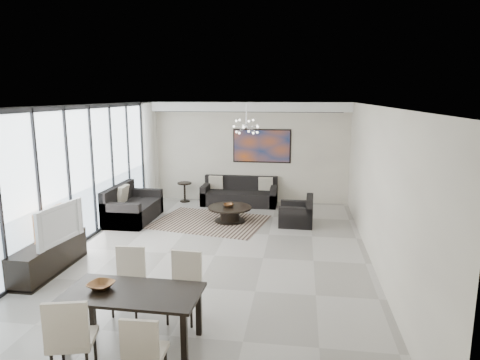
% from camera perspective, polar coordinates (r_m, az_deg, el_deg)
% --- Properties ---
extents(room_shell, '(6.00, 9.00, 2.90)m').
position_cam_1_polar(room_shell, '(8.04, -0.32, -0.54)').
color(room_shell, '#A8A39B').
rests_on(room_shell, ground).
extents(window_wall, '(0.37, 8.95, 2.90)m').
position_cam_1_polar(window_wall, '(9.13, -21.39, 0.21)').
color(window_wall, white).
rests_on(window_wall, floor).
extents(soffit, '(5.98, 0.40, 0.26)m').
position_cam_1_polar(soffit, '(12.19, 0.53, 9.74)').
color(soffit, white).
rests_on(soffit, room_shell).
extents(painting, '(1.68, 0.04, 0.98)m').
position_cam_1_polar(painting, '(12.39, 2.92, 4.55)').
color(painting, '#B74E19').
rests_on(painting, room_shell).
extents(chandelier, '(0.66, 0.66, 0.71)m').
position_cam_1_polar(chandelier, '(10.39, 0.84, 7.16)').
color(chandelier, silver).
rests_on(chandelier, room_shell).
extents(rug, '(2.97, 2.48, 0.01)m').
position_cam_1_polar(rug, '(10.68, -4.03, -5.58)').
color(rug, black).
rests_on(rug, floor).
extents(coffee_table, '(1.08, 1.08, 0.38)m').
position_cam_1_polar(coffee_table, '(10.65, -1.37, -4.44)').
color(coffee_table, black).
rests_on(coffee_table, floor).
extents(bowl_coffee, '(0.31, 0.31, 0.08)m').
position_cam_1_polar(bowl_coffee, '(10.58, -1.55, -3.40)').
color(bowl_coffee, brown).
rests_on(bowl_coffee, coffee_table).
extents(sofa_main, '(2.14, 0.87, 0.78)m').
position_cam_1_polar(sofa_main, '(12.30, -0.04, -2.05)').
color(sofa_main, black).
rests_on(sofa_main, floor).
extents(loveseat, '(0.99, 1.76, 0.88)m').
position_cam_1_polar(loveseat, '(11.07, -14.32, -3.73)').
color(loveseat, black).
rests_on(loveseat, floor).
extents(armchair, '(0.82, 0.86, 0.71)m').
position_cam_1_polar(armchair, '(10.49, 7.68, -4.63)').
color(armchair, black).
rests_on(armchair, floor).
extents(side_table, '(0.42, 0.42, 0.58)m').
position_cam_1_polar(side_table, '(12.68, -7.40, -1.16)').
color(side_table, black).
rests_on(side_table, floor).
extents(tv_console, '(0.50, 1.79, 0.56)m').
position_cam_1_polar(tv_console, '(8.41, -24.20, -9.32)').
color(tv_console, black).
rests_on(tv_console, floor).
extents(television, '(0.30, 1.18, 0.67)m').
position_cam_1_polar(television, '(8.16, -23.50, -5.32)').
color(television, gray).
rests_on(television, tv_console).
extents(dining_table, '(1.70, 0.88, 0.70)m').
position_cam_1_polar(dining_table, '(5.67, -14.06, -15.03)').
color(dining_table, black).
rests_on(dining_table, floor).
extents(dining_chair_sw, '(0.56, 0.56, 1.00)m').
position_cam_1_polar(dining_chair_sw, '(5.19, -21.75, -18.63)').
color(dining_chair_sw, beige).
rests_on(dining_chair_sw, floor).
extents(dining_chair_se, '(0.42, 0.42, 0.88)m').
position_cam_1_polar(dining_chair_se, '(4.88, -12.79, -21.10)').
color(dining_chair_se, beige).
rests_on(dining_chair_se, floor).
extents(dining_chair_nw, '(0.45, 0.45, 0.93)m').
position_cam_1_polar(dining_chair_nw, '(6.54, -14.57, -12.15)').
color(dining_chair_nw, beige).
rests_on(dining_chair_nw, floor).
extents(dining_chair_ne, '(0.46, 0.46, 0.95)m').
position_cam_1_polar(dining_chair_ne, '(6.18, -7.38, -13.19)').
color(dining_chair_ne, beige).
rests_on(dining_chair_ne, floor).
extents(bowl_dining, '(0.37, 0.37, 0.08)m').
position_cam_1_polar(bowl_dining, '(5.80, -18.05, -13.24)').
color(bowl_dining, brown).
rests_on(bowl_dining, dining_table).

